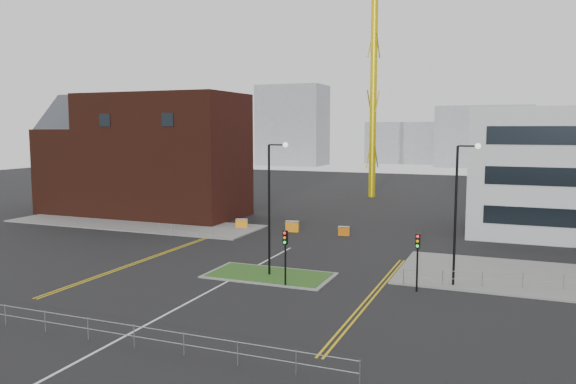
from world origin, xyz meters
The scene contains 24 objects.
ground centered at (0.00, 0.00, 0.00)m, with size 200.00×200.00×0.00m, color black.
pavement_left centered at (-20.00, 22.00, 0.06)m, with size 28.00×8.00×0.12m, color slate.
island_kerb centered at (2.00, 8.00, 0.04)m, with size 8.60×4.60×0.08m, color slate.
grass_island centered at (2.00, 8.00, 0.06)m, with size 8.00×4.00×0.12m, color #2A521B.
brick_building centered at (-22.97, 28.00, 6.85)m, with size 24.20×10.07×14.24m.
tower_crane centered at (3.60, 53.32, 25.91)m, with size 51.06×16.16×37.50m.
streetlamp_island centered at (2.22, 8.00, 5.41)m, with size 1.46×0.36×9.18m.
streetlamp_right_near centered at (14.22, 10.00, 5.41)m, with size 1.46×0.36×9.18m.
traffic_light_island centered at (4.00, 5.98, 2.57)m, with size 0.28×0.33×3.65m.
traffic_light_right centered at (12.00, 7.98, 2.57)m, with size 0.28×0.33×3.65m.
railing_front centered at (0.00, -6.00, 0.78)m, with size 24.05×0.05×1.10m.
railing_left centered at (-11.00, 18.00, 0.74)m, with size 6.05×0.05×1.10m.
railing_right centered at (20.50, 11.50, 0.78)m, with size 19.05×5.05×1.10m.
centre_line centered at (0.00, 2.00, 0.01)m, with size 0.15×30.00×0.01m, color silver.
yellow_left_a centered at (-9.00, 10.00, 0.01)m, with size 0.12×24.00×0.01m, color gold.
yellow_left_b centered at (-8.70, 10.00, 0.01)m, with size 0.12×24.00×0.01m, color gold.
yellow_right_a centered at (9.50, 6.00, 0.01)m, with size 0.12×20.00×0.01m, color gold.
yellow_right_b centered at (9.80, 6.00, 0.01)m, with size 0.12×20.00×0.01m, color gold.
skyline_a centered at (-40.00, 120.00, 11.00)m, with size 18.00×12.00×22.00m, color gray.
skyline_b centered at (10.00, 130.00, 8.00)m, with size 24.00×12.00×16.00m, color gray.
skyline_d centered at (-8.00, 140.00, 6.00)m, with size 30.00×12.00×12.00m, color gray.
barrier_left centered at (-8.00, 23.81, 0.54)m, with size 1.25×0.73×1.00m.
barrier_mid centered at (-2.57, 24.00, 0.59)m, with size 1.35×0.66×1.09m.
barrier_right centered at (2.68, 24.00, 0.48)m, with size 1.11×0.56×0.89m.
Camera 1 is at (17.18, -26.51, 10.06)m, focal length 35.00 mm.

